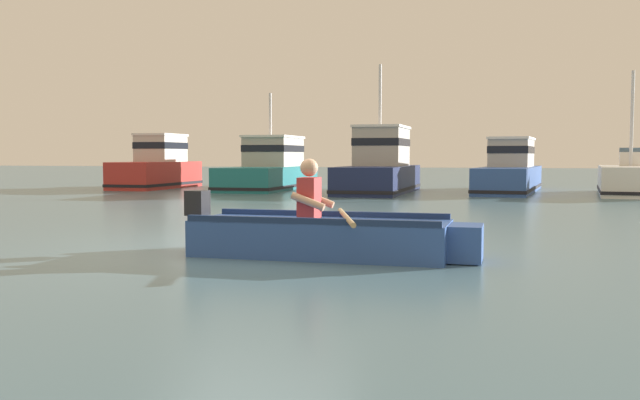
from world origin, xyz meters
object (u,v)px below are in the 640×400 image
object	(u,v)px
moored_boat_teal	(271,169)
moored_boat_white	(630,181)
moored_boat_red	(158,168)
rowboat_with_person	(327,236)
moored_boat_navy	(380,168)
moored_boat_blue	(510,171)

from	to	relation	value
moored_boat_teal	moored_boat_white	size ratio (longest dim) A/B	1.29
moored_boat_red	moored_boat_white	bearing A→B (deg)	-0.96
rowboat_with_person	moored_boat_teal	bearing A→B (deg)	111.08
moored_boat_teal	moored_boat_navy	distance (m)	4.52
moored_boat_teal	moored_boat_white	world-z (taller)	moored_boat_white
rowboat_with_person	moored_boat_teal	xyz separation A→B (m)	(-6.09, 15.81, 0.47)
moored_boat_red	moored_boat_white	xyz separation A→B (m)	(16.34, -0.27, -0.33)
rowboat_with_person	moored_boat_blue	world-z (taller)	moored_boat_blue
moored_boat_red	moored_boat_teal	bearing A→B (deg)	6.92
rowboat_with_person	moored_boat_blue	distance (m)	16.16
moored_boat_red	moored_boat_teal	xyz separation A→B (m)	(4.29, 0.52, -0.04)
moored_boat_blue	moored_boat_white	xyz separation A→B (m)	(3.60, -0.96, -0.25)
moored_boat_navy	moored_boat_teal	bearing A→B (deg)	161.46
rowboat_with_person	moored_boat_white	xyz separation A→B (m)	(5.95, 15.02, 0.18)
moored_boat_white	moored_boat_navy	bearing A→B (deg)	-175.27
moored_boat_blue	moored_boat_white	size ratio (longest dim) A/B	1.32
moored_boat_navy	moored_boat_blue	distance (m)	4.47
moored_boat_navy	moored_boat_blue	bearing A→B (deg)	21.08
moored_boat_navy	rowboat_with_person	bearing A→B (deg)	-82.82
moored_boat_navy	moored_boat_white	bearing A→B (deg)	4.73
rowboat_with_person	moored_boat_blue	size ratio (longest dim) A/B	0.56
moored_boat_white	moored_boat_blue	bearing A→B (deg)	164.99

